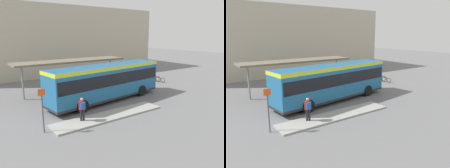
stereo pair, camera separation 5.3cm
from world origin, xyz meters
The scene contains 11 objects.
ground_plane centered at (0.00, 0.00, 0.00)m, with size 120.00×120.00×0.00m, color slate.
curb_island centered at (-2.07, -3.44, 0.06)m, with size 8.92×1.80×0.12m.
city_bus centered at (0.01, 0.00, 1.92)m, with size 11.69×3.79×3.30m.
pedestrian_waiting centered at (-4.27, -3.26, 1.06)m, with size 0.43×0.47×1.64m.
bicycle_red centered at (9.93, 2.53, 0.33)m, with size 0.48×1.53×0.66m.
bicycle_blue centered at (9.77, 3.27, 0.37)m, with size 0.48×1.72×0.75m.
bicycle_yellow centered at (9.80, 4.00, 0.38)m, with size 0.48×1.75×0.76m.
station_shelter centered at (-1.23, 4.72, 3.25)m, with size 11.64×2.67×3.39m.
potted_planter_near_shelter centered at (-2.18, 2.29, 0.72)m, with size 0.82×0.82×1.37m.
platform_sign centered at (-6.99, -3.27, 1.56)m, with size 0.44×0.08×2.80m.
station_building centered at (3.56, 20.96, 5.01)m, with size 29.78×15.15×10.02m.
Camera 1 is at (-10.89, -16.00, 6.00)m, focal length 35.00 mm.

